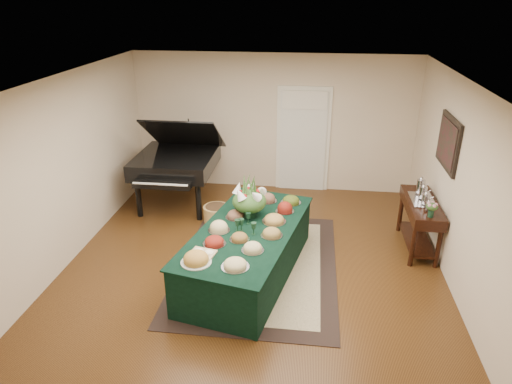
# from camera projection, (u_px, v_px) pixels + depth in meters

# --- Properties ---
(ground) EXTENTS (6.00, 6.00, 0.00)m
(ground) POSITION_uv_depth(u_px,v_px,m) (253.00, 264.00, 6.81)
(ground) COLOR black
(ground) RESTS_ON ground
(area_rug) EXTENTS (2.29, 3.21, 0.01)m
(area_rug) POSITION_uv_depth(u_px,v_px,m) (258.00, 264.00, 6.79)
(area_rug) COLOR black
(area_rug) RESTS_ON ground
(kitchen_doorway) EXTENTS (1.05, 0.07, 2.10)m
(kitchen_doorway) POSITION_uv_depth(u_px,v_px,m) (303.00, 141.00, 9.03)
(kitchen_doorway) COLOR silver
(kitchen_doorway) RESTS_ON ground
(buffet_table) EXTENTS (1.76, 2.83, 0.73)m
(buffet_table) POSITION_uv_depth(u_px,v_px,m) (248.00, 251.00, 6.44)
(buffet_table) COLOR black
(buffet_table) RESTS_ON ground
(food_platters) EXTENTS (1.39, 2.28, 0.15)m
(food_platters) POSITION_uv_depth(u_px,v_px,m) (247.00, 224.00, 6.31)
(food_platters) COLOR #BAB9C2
(food_platters) RESTS_ON buffet_table
(cutting_board) EXTENTS (0.37, 0.37, 0.10)m
(cutting_board) POSITION_uv_depth(u_px,v_px,m) (202.00, 252.00, 5.66)
(cutting_board) COLOR tan
(cutting_board) RESTS_ON buffet_table
(green_goblets) EXTENTS (0.30, 0.37, 0.18)m
(green_goblets) POSITION_uv_depth(u_px,v_px,m) (245.00, 224.00, 6.23)
(green_goblets) COLOR black
(green_goblets) RESTS_ON buffet_table
(floral_centerpiece) EXTENTS (0.51, 0.51, 0.51)m
(floral_centerpiece) POSITION_uv_depth(u_px,v_px,m) (249.00, 197.00, 6.53)
(floral_centerpiece) COLOR black
(floral_centerpiece) RESTS_ON buffet_table
(grand_piano) EXTENTS (1.52, 1.71, 1.73)m
(grand_piano) POSITION_uv_depth(u_px,v_px,m) (176.00, 162.00, 8.39)
(grand_piano) COLOR black
(grand_piano) RESTS_ON ground
(wicker_basket) EXTENTS (0.46, 0.46, 0.29)m
(wicker_basket) POSITION_uv_depth(u_px,v_px,m) (216.00, 214.00, 8.03)
(wicker_basket) COLOR #A27B41
(wicker_basket) RESTS_ON ground
(mahogany_sideboard) EXTENTS (0.45, 1.30, 0.81)m
(mahogany_sideboard) POSITION_uv_depth(u_px,v_px,m) (421.00, 212.00, 7.01)
(mahogany_sideboard) COLOR black
(mahogany_sideboard) RESTS_ON ground
(tea_service) EXTENTS (0.34, 0.74, 0.30)m
(tea_service) POSITION_uv_depth(u_px,v_px,m) (424.00, 194.00, 6.90)
(tea_service) COLOR #BAB9C2
(tea_service) RESTS_ON mahogany_sideboard
(pink_bouquet) EXTENTS (0.18, 0.18, 0.23)m
(pink_bouquet) POSITION_uv_depth(u_px,v_px,m) (432.00, 207.00, 6.40)
(pink_bouquet) COLOR black
(pink_bouquet) RESTS_ON mahogany_sideboard
(wall_painting) EXTENTS (0.05, 0.95, 0.75)m
(wall_painting) POSITION_uv_depth(u_px,v_px,m) (448.00, 143.00, 6.53)
(wall_painting) COLOR black
(wall_painting) RESTS_ON ground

